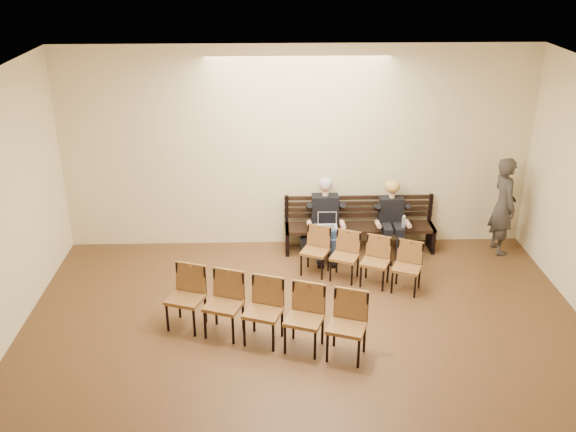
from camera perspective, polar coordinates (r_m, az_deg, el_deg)
The scene contains 10 objects.
room_walls at distance 6.70m, azimuth 2.47°, elevation 1.53°, with size 8.02×10.01×3.51m.
bench at distance 11.26m, azimuth 6.34°, elevation -1.94°, with size 2.60×0.90×0.45m, color black.
seated_man at distance 10.90m, azimuth 3.34°, elevation -0.16°, with size 0.56×0.77×1.34m, color black, non-canonical shape.
seated_woman at distance 11.09m, azimuth 9.18°, elevation -0.45°, with size 0.51×0.70×1.18m, color black, non-canonical shape.
laptop at distance 10.74m, azimuth 3.55°, elevation -1.15°, with size 0.32×0.25×0.23m, color silver.
water_bottle at distance 10.95m, azimuth 10.21°, elevation -1.06°, with size 0.06×0.06×0.21m, color silver.
bag at distance 11.13m, azimuth 2.18°, elevation -2.53°, with size 0.42×0.29×0.31m, color black.
passerby at distance 11.45m, azimuth 18.69°, elevation 1.47°, with size 0.72×0.47×1.96m, color #34302B.
chair_row_front at distance 8.65m, azimuth -2.23°, elevation -8.57°, with size 2.76×0.49×0.90m, color brown.
chair_row_back at distance 10.16m, azimuth 6.40°, elevation -3.89°, with size 1.90×0.43×0.78m, color brown.
Camera 1 is at (-0.48, -5.41, 5.05)m, focal length 40.00 mm.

